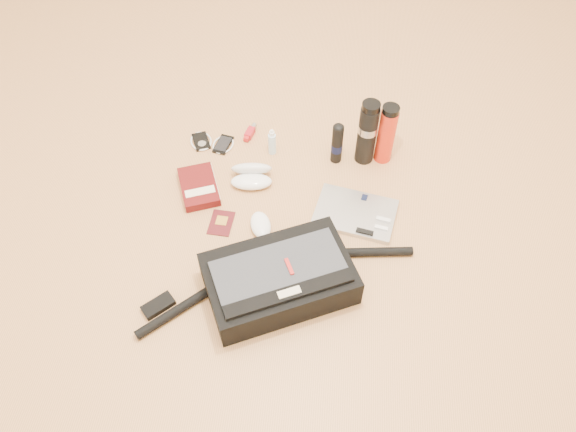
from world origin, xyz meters
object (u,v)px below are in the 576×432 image
(book, at_px, (199,187))
(messenger_bag, at_px, (278,279))
(laptop, at_px, (355,213))
(thermos_black, at_px, (367,132))
(thermos_red, at_px, (386,134))

(book, bearing_deg, messenger_bag, -70.43)
(laptop, distance_m, book, 0.60)
(thermos_black, bearing_deg, book, -159.92)
(laptop, bearing_deg, thermos_black, 96.52)
(laptop, xyz_separation_m, thermos_red, (0.10, 0.30, 0.12))
(thermos_red, bearing_deg, messenger_bag, -118.53)
(messenger_bag, distance_m, thermos_black, 0.69)
(thermos_black, xyz_separation_m, thermos_red, (0.07, 0.01, -0.01))
(book, bearing_deg, laptop, -27.44)
(laptop, relative_size, thermos_black, 1.14)
(thermos_red, bearing_deg, laptop, -108.24)
(laptop, xyz_separation_m, thermos_black, (0.03, 0.29, 0.13))
(messenger_bag, relative_size, book, 3.77)
(laptop, height_order, book, book)
(book, height_order, thermos_red, thermos_red)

